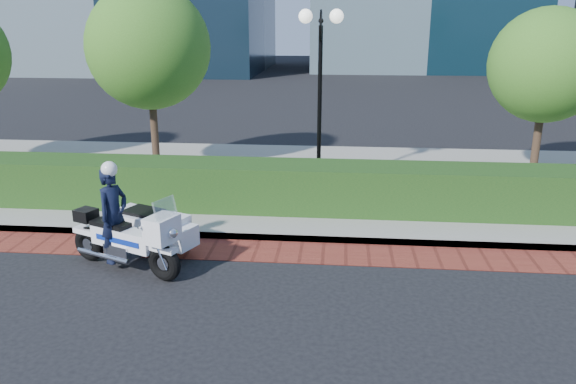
# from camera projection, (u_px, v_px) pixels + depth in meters

# --- Properties ---
(ground) EXTENTS (120.00, 120.00, 0.00)m
(ground) POSITION_uv_depth(u_px,v_px,m) (242.00, 288.00, 9.03)
(ground) COLOR black
(ground) RESTS_ON ground
(brick_strip) EXTENTS (60.00, 1.00, 0.01)m
(brick_strip) POSITION_uv_depth(u_px,v_px,m) (256.00, 251.00, 10.45)
(brick_strip) COLOR maroon
(brick_strip) RESTS_ON ground
(sidewalk) EXTENTS (60.00, 8.00, 0.15)m
(sidewalk) POSITION_uv_depth(u_px,v_px,m) (281.00, 181.00, 14.71)
(sidewalk) COLOR gray
(sidewalk) RESTS_ON ground
(hedge_main) EXTENTS (18.00, 1.20, 1.00)m
(hedge_main) POSITION_uv_depth(u_px,v_px,m) (270.00, 186.00, 12.26)
(hedge_main) COLOR black
(hedge_main) RESTS_ON sidewalk
(lamppost) EXTENTS (1.02, 0.70, 4.21)m
(lamppost) POSITION_uv_depth(u_px,v_px,m) (320.00, 72.00, 13.01)
(lamppost) COLOR black
(lamppost) RESTS_ON sidewalk
(tree_b) EXTENTS (3.20, 3.20, 4.89)m
(tree_b) POSITION_uv_depth(u_px,v_px,m) (149.00, 48.00, 14.51)
(tree_b) COLOR #332319
(tree_b) RESTS_ON sidewalk
(tree_c) EXTENTS (2.80, 2.80, 4.30)m
(tree_c) POSITION_uv_depth(u_px,v_px,m) (547.00, 66.00, 13.73)
(tree_c) COLOR #332319
(tree_c) RESTS_ON sidewalk
(police_motorcycle) EXTENTS (2.24, 2.10, 1.91)m
(police_motorcycle) POSITION_uv_depth(u_px,v_px,m) (133.00, 227.00, 9.80)
(police_motorcycle) COLOR black
(police_motorcycle) RESTS_ON ground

